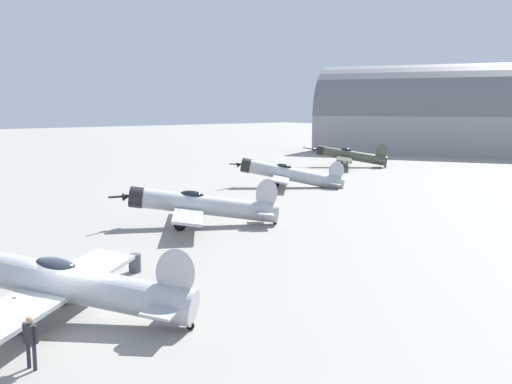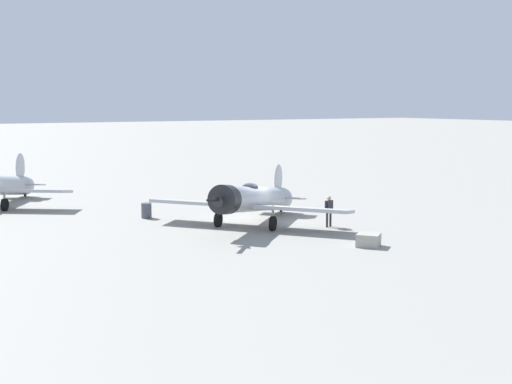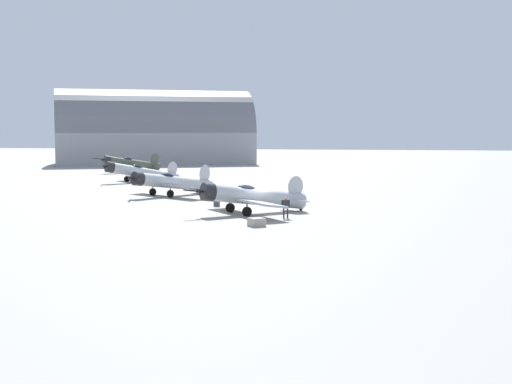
% 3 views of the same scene
% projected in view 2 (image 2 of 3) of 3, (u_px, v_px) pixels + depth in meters
% --- Properties ---
extents(ground_plane, '(400.00, 400.00, 0.00)m').
position_uv_depth(ground_plane, '(256.00, 224.00, 36.99)').
color(ground_plane, gray).
extents(airplane_foreground, '(10.11, 9.48, 3.11)m').
position_uv_depth(airplane_foreground, '(253.00, 200.00, 36.32)').
color(airplane_foreground, '#B7BABF').
rests_on(airplane_foreground, ground_plane).
extents(ground_crew_mechanic, '(0.35, 0.64, 1.70)m').
position_uv_depth(ground_crew_mechanic, '(329.00, 208.00, 35.90)').
color(ground_crew_mechanic, '#2D2D33').
rests_on(ground_crew_mechanic, ground_plane).
extents(equipment_crate, '(1.45, 1.44, 0.61)m').
position_uv_depth(equipment_crate, '(369.00, 240.00, 31.08)').
color(equipment_crate, '#9E998E').
rests_on(equipment_crate, ground_plane).
extents(fuel_drum, '(0.63, 0.63, 0.90)m').
position_uv_depth(fuel_drum, '(146.00, 211.00, 38.74)').
color(fuel_drum, '#474C56').
rests_on(fuel_drum, ground_plane).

